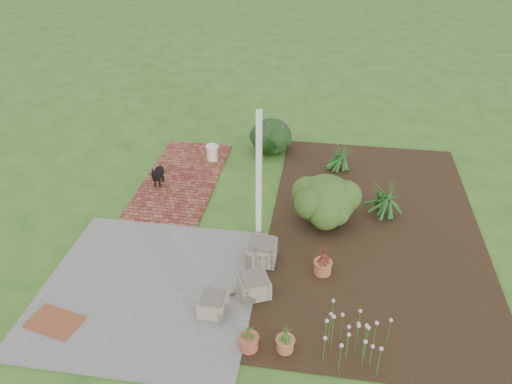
# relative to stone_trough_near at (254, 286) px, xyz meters

# --- Properties ---
(ground) EXTENTS (80.00, 80.00, 0.00)m
(ground) POSITION_rel_stone_trough_near_xyz_m (-0.48, 1.61, -0.19)
(ground) COLOR #2F611E
(ground) RESTS_ON ground
(concrete_patio) EXTENTS (3.50, 3.50, 0.04)m
(concrete_patio) POSITION_rel_stone_trough_near_xyz_m (-1.73, -0.14, -0.17)
(concrete_patio) COLOR #61615E
(concrete_patio) RESTS_ON ground
(brick_path) EXTENTS (1.60, 3.50, 0.04)m
(brick_path) POSITION_rel_stone_trough_near_xyz_m (-2.18, 3.36, -0.17)
(brick_path) COLOR maroon
(brick_path) RESTS_ON ground
(garden_bed) EXTENTS (4.00, 7.00, 0.03)m
(garden_bed) POSITION_rel_stone_trough_near_xyz_m (2.02, 2.11, -0.18)
(garden_bed) COLOR black
(garden_bed) RESTS_ON ground
(veranda_post) EXTENTS (0.10, 0.10, 2.50)m
(veranda_post) POSITION_rel_stone_trough_near_xyz_m (-0.18, 1.71, 1.06)
(veranda_post) COLOR white
(veranda_post) RESTS_ON ground
(stone_trough_near) EXTENTS (0.61, 0.61, 0.31)m
(stone_trough_near) POSITION_rel_stone_trough_near_xyz_m (0.00, 0.00, 0.00)
(stone_trough_near) COLOR gray
(stone_trough_near) RESTS_ON concrete_patio
(stone_trough_mid) EXTENTS (0.43, 0.43, 0.28)m
(stone_trough_mid) POSITION_rel_stone_trough_near_xyz_m (-0.56, -0.49, -0.02)
(stone_trough_mid) COLOR gray
(stone_trough_mid) RESTS_ON concrete_patio
(stone_trough_far) EXTENTS (0.51, 0.51, 0.34)m
(stone_trough_far) POSITION_rel_stone_trough_near_xyz_m (0.00, 0.84, 0.02)
(stone_trough_far) COLOR gray
(stone_trough_far) RESTS_ON concrete_patio
(coir_doormat) EXTENTS (0.89, 0.67, 0.02)m
(coir_doormat) POSITION_rel_stone_trough_near_xyz_m (-2.90, -1.09, -0.14)
(coir_doormat) COLOR brown
(coir_doormat) RESTS_ON concrete_patio
(black_dog) EXTENTS (0.17, 0.53, 0.46)m
(black_dog) POSITION_rel_stone_trough_near_xyz_m (-2.60, 3.00, 0.12)
(black_dog) COLOR black
(black_dog) RESTS_ON brick_path
(cream_ceramic_urn) EXTENTS (0.30, 0.30, 0.36)m
(cream_ceramic_urn) POSITION_rel_stone_trough_near_xyz_m (-1.68, 4.31, 0.03)
(cream_ceramic_urn) COLOR beige
(cream_ceramic_urn) RESTS_ON brick_path
(evergreen_shrub) EXTENTS (1.47, 1.47, 0.97)m
(evergreen_shrub) POSITION_rel_stone_trough_near_xyz_m (1.05, 2.26, 0.32)
(evergreen_shrub) COLOR #224315
(evergreen_shrub) RESTS_ON garden_bed
(agapanthus_clump_back) EXTENTS (1.01, 1.01, 0.83)m
(agapanthus_clump_back) POSITION_rel_stone_trough_near_xyz_m (2.17, 2.62, 0.25)
(agapanthus_clump_back) COLOR #113D15
(agapanthus_clump_back) RESTS_ON garden_bed
(agapanthus_clump_front) EXTENTS (1.04, 1.04, 0.70)m
(agapanthus_clump_front) POSITION_rel_stone_trough_near_xyz_m (1.29, 4.31, 0.19)
(agapanthus_clump_front) COLOR #124415
(agapanthus_clump_front) RESTS_ON garden_bed
(pink_flower_patch) EXTENTS (1.26, 1.26, 0.66)m
(pink_flower_patch) POSITION_rel_stone_trough_near_xyz_m (1.62, -0.94, 0.16)
(pink_flower_patch) COLOR #113D0F
(pink_flower_patch) RESTS_ON garden_bed
(terracotta_pot_bronze) EXTENTS (0.33, 0.33, 0.24)m
(terracotta_pot_bronze) POSITION_rel_stone_trough_near_xyz_m (1.07, 0.68, -0.04)
(terracotta_pot_bronze) COLOR #AC633A
(terracotta_pot_bronze) RESTS_ON garden_bed
(terracotta_pot_small_left) EXTENTS (0.33, 0.33, 0.21)m
(terracotta_pot_small_left) POSITION_rel_stone_trough_near_xyz_m (0.61, -1.05, -0.06)
(terracotta_pot_small_left) COLOR #AC653A
(terracotta_pot_small_left) RESTS_ON garden_bed
(terracotta_pot_small_right) EXTENTS (0.35, 0.35, 0.23)m
(terracotta_pot_small_right) POSITION_rel_stone_trough_near_xyz_m (0.10, -1.10, -0.05)
(terracotta_pot_small_right) COLOR #A24F36
(terracotta_pot_small_right) RESTS_ON garden_bed
(purple_flowering_bush) EXTENTS (1.22, 1.22, 0.86)m
(purple_flowering_bush) POSITION_rel_stone_trough_near_xyz_m (-0.38, 5.04, 0.23)
(purple_flowering_bush) COLOR black
(purple_flowering_bush) RESTS_ON ground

